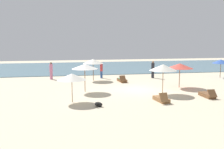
{
  "coord_description": "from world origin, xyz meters",
  "views": [
    {
      "loc": [
        -5.92,
        -21.04,
        4.4
      ],
      "look_at": [
        -1.86,
        1.75,
        1.1
      ],
      "focal_mm": 41.86,
      "sensor_mm": 36.0,
      "label": 1
    }
  ],
  "objects_px": {
    "umbrella_2": "(221,61)",
    "lounger_2": "(122,80)",
    "lounger_0": "(207,95)",
    "person_1": "(153,69)",
    "umbrella_1": "(180,66)",
    "umbrella_5": "(93,61)",
    "umbrella_4": "(72,77)",
    "umbrella_6": "(85,66)",
    "umbrella_3": "(163,67)",
    "dog": "(98,104)",
    "person_2": "(101,70)",
    "lounger_3": "(161,99)",
    "person_0": "(51,71)"
  },
  "relations": [
    {
      "from": "umbrella_2",
      "to": "lounger_2",
      "type": "height_order",
      "value": "umbrella_2"
    },
    {
      "from": "lounger_0",
      "to": "person_1",
      "type": "height_order",
      "value": "person_1"
    },
    {
      "from": "umbrella_2",
      "to": "lounger_2",
      "type": "bearing_deg",
      "value": -175.76
    },
    {
      "from": "umbrella_1",
      "to": "umbrella_5",
      "type": "relative_size",
      "value": 1.03
    },
    {
      "from": "umbrella_4",
      "to": "umbrella_6",
      "type": "xyz_separation_m",
      "value": [
        1.13,
        3.34,
        0.31
      ]
    },
    {
      "from": "umbrella_3",
      "to": "dog",
      "type": "distance_m",
      "value": 6.53
    },
    {
      "from": "umbrella_6",
      "to": "lounger_0",
      "type": "xyz_separation_m",
      "value": [
        8.79,
        -3.6,
        -1.9
      ]
    },
    {
      "from": "umbrella_2",
      "to": "umbrella_4",
      "type": "xyz_separation_m",
      "value": [
        -16.4,
        -8.32,
        -0.02
      ]
    },
    {
      "from": "umbrella_1",
      "to": "umbrella_2",
      "type": "distance_m",
      "value": 8.3
    },
    {
      "from": "dog",
      "to": "umbrella_4",
      "type": "bearing_deg",
      "value": 137.3
    },
    {
      "from": "lounger_0",
      "to": "person_1",
      "type": "relative_size",
      "value": 0.91
    },
    {
      "from": "person_2",
      "to": "lounger_2",
      "type": "bearing_deg",
      "value": -57.94
    },
    {
      "from": "umbrella_1",
      "to": "lounger_2",
      "type": "relative_size",
      "value": 1.32
    },
    {
      "from": "umbrella_3",
      "to": "person_2",
      "type": "relative_size",
      "value": 1.32
    },
    {
      "from": "umbrella_5",
      "to": "dog",
      "type": "bearing_deg",
      "value": -94.26
    },
    {
      "from": "lounger_0",
      "to": "lounger_2",
      "type": "height_order",
      "value": "lounger_2"
    },
    {
      "from": "umbrella_4",
      "to": "umbrella_6",
      "type": "relative_size",
      "value": 0.89
    },
    {
      "from": "lounger_0",
      "to": "person_1",
      "type": "xyz_separation_m",
      "value": [
        -0.96,
        9.6,
        0.78
      ]
    },
    {
      "from": "lounger_2",
      "to": "lounger_3",
      "type": "distance_m",
      "value": 8.48
    },
    {
      "from": "umbrella_4",
      "to": "lounger_0",
      "type": "relative_size",
      "value": 1.18
    },
    {
      "from": "umbrella_1",
      "to": "dog",
      "type": "xyz_separation_m",
      "value": [
        -7.88,
        -5.21,
        -1.76
      ]
    },
    {
      "from": "person_1",
      "to": "dog",
      "type": "xyz_separation_m",
      "value": [
        -7.34,
        -10.82,
        -0.79
      ]
    },
    {
      "from": "umbrella_6",
      "to": "dog",
      "type": "xyz_separation_m",
      "value": [
        0.49,
        -4.83,
        -1.91
      ]
    },
    {
      "from": "umbrella_2",
      "to": "umbrella_6",
      "type": "xyz_separation_m",
      "value": [
        -15.28,
        -4.98,
        0.29
      ]
    },
    {
      "from": "umbrella_6",
      "to": "dog",
      "type": "height_order",
      "value": "umbrella_6"
    },
    {
      "from": "umbrella_3",
      "to": "person_1",
      "type": "xyz_separation_m",
      "value": [
        1.87,
        7.83,
        -1.14
      ]
    },
    {
      "from": "umbrella_1",
      "to": "umbrella_3",
      "type": "distance_m",
      "value": 3.28
    },
    {
      "from": "umbrella_1",
      "to": "person_0",
      "type": "xyz_separation_m",
      "value": [
        -11.42,
        6.63,
        -1.0
      ]
    },
    {
      "from": "person_1",
      "to": "person_2",
      "type": "height_order",
      "value": "person_1"
    },
    {
      "from": "dog",
      "to": "lounger_2",
      "type": "bearing_deg",
      "value": 68.62
    },
    {
      "from": "umbrella_4",
      "to": "umbrella_6",
      "type": "bearing_deg",
      "value": 71.37
    },
    {
      "from": "umbrella_3",
      "to": "umbrella_2",
      "type": "bearing_deg",
      "value": 36.21
    },
    {
      "from": "umbrella_6",
      "to": "person_0",
      "type": "bearing_deg",
      "value": 113.47
    },
    {
      "from": "umbrella_1",
      "to": "lounger_3",
      "type": "relative_size",
      "value": 1.34
    },
    {
      "from": "umbrella_5",
      "to": "dog",
      "type": "xyz_separation_m",
      "value": [
        -0.77,
        -10.32,
        -1.82
      ]
    },
    {
      "from": "umbrella_1",
      "to": "person_1",
      "type": "height_order",
      "value": "umbrella_1"
    },
    {
      "from": "umbrella_3",
      "to": "person_0",
      "type": "bearing_deg",
      "value": 135.49
    },
    {
      "from": "umbrella_1",
      "to": "umbrella_2",
      "type": "height_order",
      "value": "umbrella_1"
    },
    {
      "from": "umbrella_5",
      "to": "lounger_0",
      "type": "bearing_deg",
      "value": -50.36
    },
    {
      "from": "person_1",
      "to": "umbrella_6",
      "type": "bearing_deg",
      "value": -142.56
    },
    {
      "from": "umbrella_3",
      "to": "umbrella_6",
      "type": "bearing_deg",
      "value": 162.87
    },
    {
      "from": "person_1",
      "to": "dog",
      "type": "relative_size",
      "value": 3.1
    },
    {
      "from": "lounger_0",
      "to": "lounger_2",
      "type": "bearing_deg",
      "value": 121.73
    },
    {
      "from": "umbrella_3",
      "to": "umbrella_6",
      "type": "height_order",
      "value": "umbrella_3"
    },
    {
      "from": "umbrella_1",
      "to": "umbrella_4",
      "type": "bearing_deg",
      "value": -158.58
    },
    {
      "from": "umbrella_3",
      "to": "lounger_2",
      "type": "xyz_separation_m",
      "value": [
        -1.96,
        5.99,
        -1.9
      ]
    },
    {
      "from": "person_1",
      "to": "umbrella_5",
      "type": "bearing_deg",
      "value": -175.63
    },
    {
      "from": "umbrella_1",
      "to": "umbrella_2",
      "type": "relative_size",
      "value": 1.14
    },
    {
      "from": "lounger_3",
      "to": "person_1",
      "type": "distance_m",
      "value": 10.7
    },
    {
      "from": "umbrella_5",
      "to": "person_1",
      "type": "relative_size",
      "value": 1.19
    }
  ]
}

